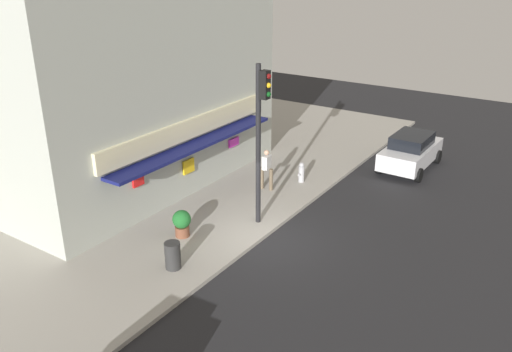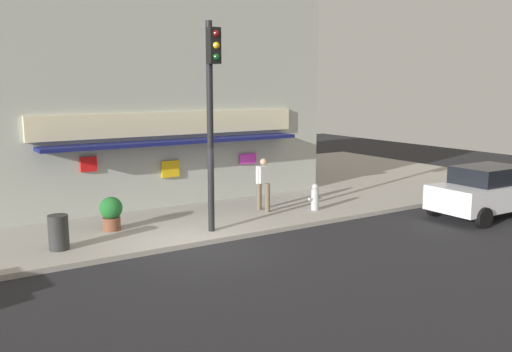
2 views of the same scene
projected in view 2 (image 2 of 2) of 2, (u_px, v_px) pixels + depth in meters
The scene contains 9 objects.
ground_plane at pixel (199, 247), 14.57m from camera, with size 49.97×49.97×0.00m, color #232326.
sidewalk at pixel (117, 201), 19.95m from camera, with size 33.31×12.99×0.14m, color #A39E93.
corner_building at pixel (129, 81), 21.57m from camera, with size 12.42×9.01×8.53m.
traffic_light at pixel (211, 100), 14.95m from camera, with size 0.32×0.58×5.81m.
fire_hydrant at pixel (315, 197), 18.17m from camera, with size 0.50×0.26×0.89m.
trash_can at pixel (58, 232), 13.80m from camera, with size 0.50×0.50×0.89m, color #2D2D2D.
pedestrian at pixel (263, 182), 17.99m from camera, with size 0.59×0.60×1.74m.
potted_plant_by_doorway at pixel (111, 212), 15.62m from camera, with size 0.65×0.65×0.97m.
parked_car_white at pixel (487, 191), 17.82m from camera, with size 4.01×2.07×1.66m.
Camera 2 is at (-6.34, -12.65, 4.24)m, focal length 38.52 mm.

